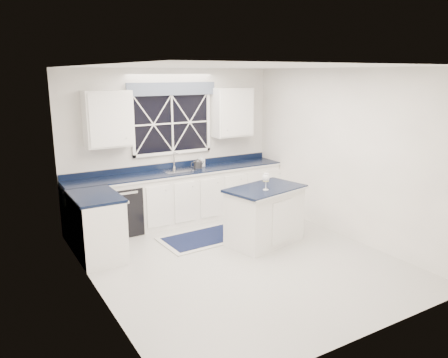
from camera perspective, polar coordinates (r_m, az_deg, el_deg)
ground at (r=6.40m, az=1.94°, el=-10.46°), size 4.50×4.50×0.00m
back_wall at (r=7.93m, az=-6.84°, el=4.39°), size 4.00×0.10×2.70m
base_cabinets at (r=7.59m, az=-7.49°, el=-3.04°), size 3.99×1.60×0.90m
countertop at (r=7.74m, az=-5.84°, el=0.95°), size 3.98×0.64×0.04m
dishwasher at (r=7.49m, az=-13.39°, el=-3.83°), size 0.60×0.58×0.82m
window at (r=7.82m, az=-6.80°, el=7.82°), size 1.65×0.09×1.26m
upper_cabinets at (r=7.71m, az=-6.43°, el=8.26°), size 3.10×0.34×0.90m
faucet at (r=7.88m, az=-6.47°, el=2.48°), size 0.05×0.20×0.30m
island at (r=6.88m, az=5.33°, el=-4.71°), size 1.34×0.97×0.90m
rug at (r=7.16m, az=-2.63°, el=-7.68°), size 1.42×0.90×0.02m
kettle at (r=7.90m, az=-3.45°, el=2.01°), size 0.25×0.18×0.18m
wine_glass at (r=6.57m, az=5.51°, el=0.07°), size 0.11×0.11×0.26m
soap_bottle at (r=8.04m, az=-2.98°, el=2.41°), size 0.12×0.12×0.22m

